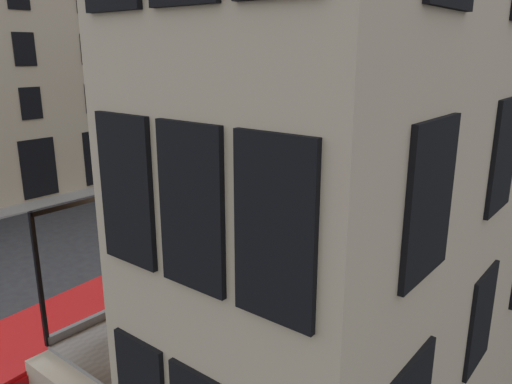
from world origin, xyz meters
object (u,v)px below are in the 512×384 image
Objects in this scene: car_c at (228,159)px; cafe_chair_d at (352,240)px; car_a at (282,192)px; pedestrian_c at (394,157)px; street_lamp_b at (380,141)px; cafe_table_near at (146,293)px; cafe_chair_c at (319,269)px; car_b at (372,168)px; bus_far at (344,135)px; bicycle at (189,237)px; bus_near at (145,339)px; cafe_chair_a at (222,325)px; pedestrian_a at (248,147)px; cafe_table_far at (283,234)px; cyclist at (292,234)px; pedestrian_b at (369,146)px; cafe_table_mid at (221,265)px; pedestrian_e at (247,157)px; street_lamp_a at (172,152)px; traffic_light_far at (265,139)px; cafe_chair_b at (269,295)px.

cafe_chair_d reaches higher than car_c.
pedestrian_c reaches higher than car_a.
cafe_table_near is (11.57, -36.86, 2.73)m from street_lamp_b.
car_b is at bearing 113.25° from cafe_chair_c.
bicycle is at bearing -80.27° from bus_far.
cafe_chair_a is (4.03, -1.00, 2.43)m from bus_near.
cafe_chair_c is (26.66, -29.09, 4.02)m from pedestrian_a.
cafe_table_far is (15.47, -31.60, 2.57)m from bus_far.
bus_far is at bearing 112.58° from cafe_table_near.
cyclist is 1.76× the size of cafe_chair_d.
cafe_table_near is at bearing -62.92° from car_a.
pedestrian_b is (-12.42, 39.37, -1.43)m from bus_near.
car_b is at bearing -137.17° from car_c.
cafe_table_near is at bearing -97.12° from pedestrian_b.
bus_far reaches higher than bicycle.
car_a is at bearing 118.56° from cafe_table_near.
cafe_table_mid reaches higher than bus_far.
cyclist is at bearing -52.06° from car_a.
pedestrian_c is 0.93× the size of pedestrian_e.
car_c is 36.98m from cafe_chair_a.
street_lamp_a is 3.22× the size of cyclist.
car_a is 0.89× the size of car_c.
pedestrian_c is (12.03, 10.17, 0.10)m from car_c.
cafe_table_far reaches higher than car_b.
bicycle is (0.64, -25.31, -1.94)m from street_lamp_b.
bus_near is at bearing -69.49° from bus_far.
bicycle is 1.94× the size of cafe_chair_c.
car_a is at bearing 47.65° from cyclist.
bus_near is at bearing -65.83° from car_a.
bicycle is at bearing 158.18° from cafe_chair_d.
traffic_light_far reaches higher than bicycle.
pedestrian_b is at bearing 126.49° from street_lamp_b.
street_lamp_a is at bearing -114.98° from bus_far.
cafe_table_far is 4.90m from cafe_chair_a.
cafe_chair_c is (1.85, -0.93, -0.28)m from cafe_table_far.
pedestrian_a is (-13.64, 21.62, 0.39)m from bicycle.
bus_near is at bearing -154.91° from cyclist.
car_a is 5.46× the size of cafe_chair_a.
pedestrian_c is at bearing 47.00° from street_lamp_b.
bus_near is at bearing -122.82° from cafe_table_far.
car_c reaches higher than bicycle.
pedestrian_c is at bearing -62.45° from pedestrian_b.
cyclist is 20.70m from pedestrian_e.
car_b is 31.38m from cafe_chair_c.
cafe_chair_b reaches higher than pedestrian_c.
pedestrian_e is at bearing 133.21° from cafe_chair_c.
cafe_chair_b reaches higher than street_lamp_a.
bus_far reaches higher than bus_near.
cafe_chair_c is at bearing -61.97° from bus_far.
cafe_chair_a reaches higher than pedestrian_e.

